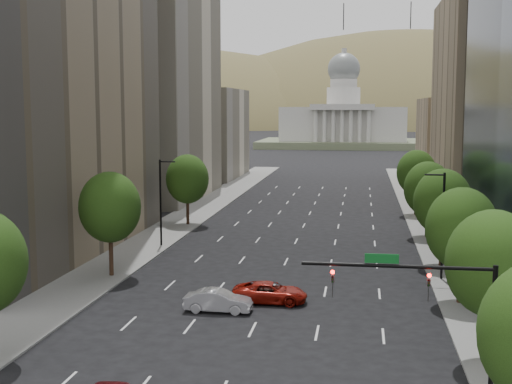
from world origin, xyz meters
The scene contains 20 objects.
sidewalk_left centered at (-15.50, 60.00, 0.07)m, with size 6.00×200.00×0.15m, color slate.
sidewalk_right centered at (15.50, 60.00, 0.07)m, with size 6.00×200.00×0.15m, color slate.
midrise_cream_left centered at (-25.00, 103.00, 17.50)m, with size 14.00×30.00×35.00m, color beige.
filler_left centered at (-25.00, 136.00, 9.00)m, with size 14.00×26.00×18.00m, color beige.
parking_tan_right centered at (25.00, 100.00, 15.00)m, with size 14.00×30.00×30.00m, color #8C7759.
filler_right centered at (25.00, 133.00, 8.00)m, with size 14.00×26.00×16.00m, color #8C7759.
tree_right_1 centered at (14.00, 36.00, 5.75)m, with size 5.20×5.20×8.75m.
tree_right_2 centered at (14.00, 48.00, 5.60)m, with size 5.20×5.20×8.61m.
tree_right_3 centered at (14.00, 60.00, 5.89)m, with size 5.20×5.20×8.89m.
tree_right_4 centered at (14.00, 74.00, 5.46)m, with size 5.20×5.20×8.46m.
tree_right_5 centered at (14.00, 90.00, 5.75)m, with size 5.20×5.20×8.75m.
tree_left_1 centered at (-14.00, 52.00, 5.96)m, with size 5.20×5.20×8.97m.
tree_left_2 centered at (-14.00, 78.00, 5.68)m, with size 5.20×5.20×8.68m.
streetlight_rn centered at (13.44, 55.00, 4.84)m, with size 1.70×0.20×9.00m.
streetlight_ln centered at (-13.44, 65.00, 4.84)m, with size 1.70×0.20×9.00m.
traffic_signal centered at (10.53, 30.00, 5.17)m, with size 9.12×0.40×7.38m.
capitol centered at (0.00, 249.71, 8.58)m, with size 60.00×40.00×35.20m.
foothills centered at (34.67, 599.39, -37.78)m, with size 720.00×413.00×263.00m.
car_silver centered at (-3.00, 43.54, 0.79)m, with size 1.66×4.77×1.57m, color #ABAAB0.
car_red_far centered at (0.30, 46.35, 0.76)m, with size 2.53×5.48×1.52m, color maroon.
Camera 1 is at (6.75, -2.44, 14.24)m, focal length 48.26 mm.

